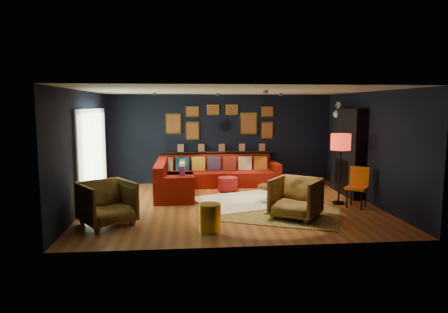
{
  "coord_description": "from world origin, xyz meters",
  "views": [
    {
      "loc": [
        -1.02,
        -8.93,
        2.27
      ],
      "look_at": [
        -0.15,
        0.3,
        1.09
      ],
      "focal_mm": 32.0,
      "sensor_mm": 36.0,
      "label": 1
    }
  ],
  "objects": [
    {
      "name": "floor_lamp",
      "position": [
        2.5,
        -0.1,
        1.38
      ],
      "size": [
        0.45,
        0.45,
        1.63
      ],
      "color": "black",
      "rests_on": "ground"
    },
    {
      "name": "armchair_left",
      "position": [
        -2.55,
        -1.31,
        0.47
      ],
      "size": [
        1.23,
        1.22,
        0.93
      ],
      "primitive_type": "imported",
      "rotation": [
        0.0,
        0.0,
        0.6
      ],
      "color": "#B68539",
      "rests_on": "ground"
    },
    {
      "name": "room_walls",
      "position": [
        0.0,
        0.0,
        1.59
      ],
      "size": [
        6.5,
        6.5,
        6.5
      ],
      "color": "black",
      "rests_on": "ground"
    },
    {
      "name": "sunburst_mirror",
      "position": [
        0.1,
        2.72,
        1.7
      ],
      "size": [
        0.47,
        0.16,
        0.47
      ],
      "color": "silver",
      "rests_on": "room_walls"
    },
    {
      "name": "ledge",
      "position": [
        0.0,
        2.68,
        0.92
      ],
      "size": [
        3.2,
        0.12,
        0.04
      ],
      "primitive_type": "cube",
      "color": "black",
      "rests_on": "room_walls"
    },
    {
      "name": "ceiling_spots",
      "position": [
        -0.0,
        0.8,
        2.56
      ],
      "size": [
        3.3,
        2.5,
        0.06
      ],
      "color": "black",
      "rests_on": "room_walls"
    },
    {
      "name": "coffee_table",
      "position": [
        1.0,
        -0.01,
        0.36
      ],
      "size": [
        0.96,
        0.82,
        0.41
      ],
      "rotation": [
        0.0,
        0.0,
        -0.3
      ],
      "color": "#633115",
      "rests_on": "shag_rug"
    },
    {
      "name": "armchair_right",
      "position": [
        1.17,
        -1.2,
        0.46
      ],
      "size": [
        1.21,
        1.2,
        0.91
      ],
      "primitive_type": "imported",
      "rotation": [
        0.0,
        0.0,
        -0.63
      ],
      "color": "#B68539",
      "rests_on": "ground"
    },
    {
      "name": "shag_rug",
      "position": [
        0.49,
        0.32,
        0.02
      ],
      "size": [
        2.95,
        2.53,
        0.03
      ],
      "primitive_type": "cube",
      "rotation": [
        0.0,
        0.0,
        0.33
      ],
      "color": "white",
      "rests_on": "ground"
    },
    {
      "name": "dog",
      "position": [
        1.0,
        -0.7,
        0.18
      ],
      "size": [
        1.15,
        0.88,
        0.33
      ],
      "primitive_type": null,
      "rotation": [
        0.0,
        0.0,
        0.41
      ],
      "color": "#AE8445",
      "rests_on": "leopard_rug"
    },
    {
      "name": "gold_stool",
      "position": [
        -0.62,
        -1.88,
        0.25
      ],
      "size": [
        0.41,
        0.41,
        0.51
      ],
      "primitive_type": "cylinder",
      "color": "gold",
      "rests_on": "ground"
    },
    {
      "name": "floor",
      "position": [
        0.0,
        0.0,
        0.0
      ],
      "size": [
        6.5,
        6.5,
        0.0
      ],
      "primitive_type": "plane",
      "color": "#95522B",
      "rests_on": "ground"
    },
    {
      "name": "sliding_door",
      "position": [
        -3.22,
        0.6,
        1.1
      ],
      "size": [
        0.06,
        2.8,
        2.2
      ],
      "color": "white",
      "rests_on": "ground"
    },
    {
      "name": "deer_head",
      "position": [
        3.14,
        1.4,
        2.05
      ],
      "size": [
        0.5,
        0.28,
        0.45
      ],
      "color": "white",
      "rests_on": "fireplace"
    },
    {
      "name": "gallery_wall",
      "position": [
        -0.01,
        2.72,
        1.81
      ],
      "size": [
        3.15,
        0.04,
        1.02
      ],
      "color": "gold",
      "rests_on": "room_walls"
    },
    {
      "name": "orange_chair",
      "position": [
        2.8,
        -0.44,
        0.53
      ],
      "size": [
        0.6,
        0.6,
        0.91
      ],
      "rotation": [
        0.0,
        0.0,
        -0.7
      ],
      "color": "black",
      "rests_on": "ground"
    },
    {
      "name": "pouf",
      "position": [
        0.05,
        1.47,
        0.21
      ],
      "size": [
        0.53,
        0.53,
        0.35
      ],
      "primitive_type": "cylinder",
      "color": "maroon",
      "rests_on": "shag_rug"
    },
    {
      "name": "leopard_rug",
      "position": [
        0.8,
        -0.77,
        0.01
      ],
      "size": [
        3.28,
        2.87,
        0.02
      ],
      "primitive_type": "cube",
      "rotation": [
        0.0,
        0.0,
        -0.4
      ],
      "color": "tan",
      "rests_on": "ground"
    },
    {
      "name": "sectional",
      "position": [
        -0.61,
        1.81,
        0.32
      ],
      "size": [
        3.41,
        2.69,
        0.86
      ],
      "color": "#6A0F08",
      "rests_on": "ground"
    },
    {
      "name": "fireplace",
      "position": [
        3.09,
        0.9,
        1.02
      ],
      "size": [
        0.31,
        1.6,
        2.2
      ],
      "color": "black",
      "rests_on": "ground"
    }
  ]
}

